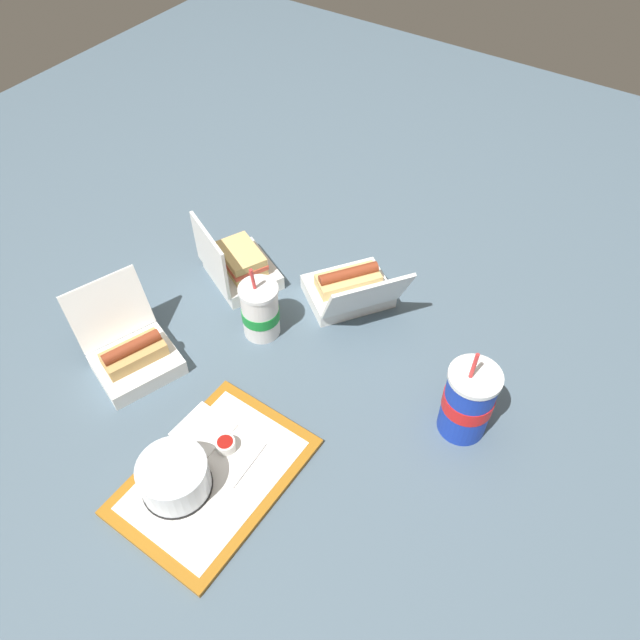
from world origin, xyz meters
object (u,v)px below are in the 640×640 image
Objects in this scene: food_tray at (214,476)px; clamshell_hotdog_right at (350,289)px; cake_container at (174,477)px; soda_cup_front at (260,311)px; clamshell_hotdog_back at (133,355)px; ketchup_cup at (226,445)px; plastic_fork at (248,465)px; clamshell_sandwich_center at (239,266)px; soda_cup_corner at (468,401)px.

food_tray is 1.29× the size of clamshell_hotdog_right.
cake_container is 0.67× the size of soda_cup_front.
clamshell_hotdog_right is 0.23m from soda_cup_front.
clamshell_hotdog_back is 0.87× the size of clamshell_hotdog_right.
plastic_fork is at bearing 84.00° from ketchup_cup.
soda_cup_front is at bearing -149.81° from plastic_fork.
clamshell_sandwich_center reaches higher than plastic_fork.
food_tray is at bearing 33.45° from clamshell_sandwich_center.
clamshell_sandwich_center is 1.12× the size of soda_cup_front.
plastic_fork is 0.36m from soda_cup_front.
clamshell_sandwich_center is (-0.40, -0.29, 0.02)m from ketchup_cup.
soda_cup_front is (-0.30, -0.14, 0.04)m from ketchup_cup.
clamshell_hotdog_back is (-0.06, -0.37, 0.03)m from plastic_fork.
clamshell_hotdog_back is at bearing -109.43° from food_tray.
ketchup_cup is 0.50m from clamshell_sandwich_center.
plastic_fork is at bearing 32.87° from soda_cup_front.
clamshell_sandwich_center is (-0.46, -0.31, 0.04)m from food_tray.
plastic_fork is (-0.05, 0.04, 0.01)m from food_tray.
soda_cup_corner is (0.18, 0.38, 0.05)m from clamshell_hotdog_right.
soda_cup_corner is 1.16× the size of soda_cup_front.
food_tray is at bearing 3.50° from clamshell_hotdog_right.
soda_cup_front reaches higher than ketchup_cup.
clamshell_hotdog_right is 0.42m from soda_cup_corner.
plastic_fork is 0.45m from soda_cup_corner.
cake_container is 1.23× the size of plastic_fork.
soda_cup_corner is at bearing 131.11° from ketchup_cup.
clamshell_sandwich_center is at bearing -97.49° from soda_cup_corner.
plastic_fork is at bearing 8.67° from clamshell_hotdog_right.
clamshell_hotdog_right reaches higher than cake_container.
food_tray is 3.41× the size of plastic_fork.
ketchup_cup is 0.49m from soda_cup_corner.
soda_cup_corner is (0.09, 0.65, 0.04)m from clamshell_sandwich_center.
cake_container is 0.58m from soda_cup_corner.
plastic_fork is at bearing 40.29° from clamshell_sandwich_center.
plastic_fork is at bearing 140.82° from food_tray.
clamshell_hotdog_back reaches higher than clamshell_hotdog_right.
clamshell_hotdog_back is 1.26× the size of soda_cup_front.
clamshell_sandwich_center is at bearing 177.07° from clamshell_hotdog_back.
soda_cup_corner reaches higher than cake_container.
food_tray is 0.07m from plastic_fork.
ketchup_cup is at bearing 168.32° from cake_container.
clamshell_sandwich_center is 0.29m from clamshell_hotdog_right.
clamshell_hotdog_right is 1.45× the size of soda_cup_front.
ketchup_cup is 0.20× the size of soda_cup_front.
food_tray is 1.86× the size of soda_cup_front.
clamshell_hotdog_back is (-0.17, -0.28, -0.01)m from cake_container.
cake_container is at bearing 58.71° from clamshell_hotdog_back.
clamshell_hotdog_back is at bearing -35.33° from soda_cup_front.
ketchup_cup reaches higher than plastic_fork.
soda_cup_front reaches higher than cake_container.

